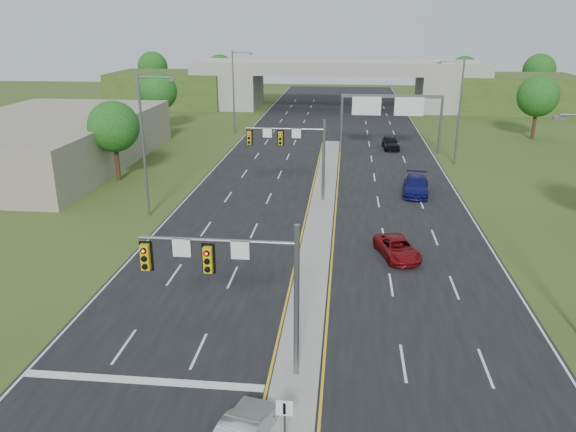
# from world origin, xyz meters

# --- Properties ---
(ground) EXTENTS (240.00, 240.00, 0.00)m
(ground) POSITION_xyz_m (0.00, 0.00, 0.00)
(ground) COLOR #334B1B
(ground) RESTS_ON ground
(road) EXTENTS (24.00, 160.00, 0.02)m
(road) POSITION_xyz_m (0.00, 35.00, 0.01)
(road) COLOR black
(road) RESTS_ON ground
(median) EXTENTS (2.00, 54.00, 0.16)m
(median) POSITION_xyz_m (0.00, 23.00, 0.10)
(median) COLOR gray
(median) RESTS_ON road
(lane_markings) EXTENTS (23.72, 160.00, 0.01)m
(lane_markings) POSITION_xyz_m (-0.60, 28.91, 0.02)
(lane_markings) COLOR gold
(lane_markings) RESTS_ON road
(signal_mast_near) EXTENTS (6.62, 0.60, 7.00)m
(signal_mast_near) POSITION_xyz_m (-2.26, -0.07, 4.73)
(signal_mast_near) COLOR slate
(signal_mast_near) RESTS_ON ground
(signal_mast_far) EXTENTS (6.62, 0.60, 7.00)m
(signal_mast_far) POSITION_xyz_m (-2.26, 24.93, 4.73)
(signal_mast_far) COLOR slate
(signal_mast_far) RESTS_ON ground
(keep_right_sign) EXTENTS (0.60, 0.13, 2.20)m
(keep_right_sign) POSITION_xyz_m (0.00, -4.53, 1.52)
(keep_right_sign) COLOR slate
(keep_right_sign) RESTS_ON ground
(sign_gantry) EXTENTS (11.58, 0.44, 6.67)m
(sign_gantry) POSITION_xyz_m (6.68, 44.92, 5.24)
(sign_gantry) COLOR slate
(sign_gantry) RESTS_ON ground
(overpass) EXTENTS (80.00, 14.00, 8.10)m
(overpass) POSITION_xyz_m (0.00, 80.00, 3.55)
(overpass) COLOR gray
(overpass) RESTS_ON ground
(lightpole_l_mid) EXTENTS (2.85, 0.25, 11.00)m
(lightpole_l_mid) POSITION_xyz_m (-13.30, 20.00, 6.10)
(lightpole_l_mid) COLOR slate
(lightpole_l_mid) RESTS_ON ground
(lightpole_l_far) EXTENTS (2.85, 0.25, 11.00)m
(lightpole_l_far) POSITION_xyz_m (-13.30, 55.00, 6.10)
(lightpole_l_far) COLOR slate
(lightpole_l_far) RESTS_ON ground
(lightpole_r_far) EXTENTS (2.85, 0.25, 11.00)m
(lightpole_r_far) POSITION_xyz_m (13.30, 40.00, 6.10)
(lightpole_r_far) COLOR slate
(lightpole_r_far) RESTS_ON ground
(tree_l_near) EXTENTS (4.80, 4.80, 7.60)m
(tree_l_near) POSITION_xyz_m (-20.00, 30.00, 5.18)
(tree_l_near) COLOR #382316
(tree_l_near) RESTS_ON ground
(tree_l_mid) EXTENTS (5.20, 5.20, 8.12)m
(tree_l_mid) POSITION_xyz_m (-24.00, 55.00, 5.51)
(tree_l_mid) COLOR #382316
(tree_l_mid) RESTS_ON ground
(tree_r_mid) EXTENTS (5.20, 5.20, 8.12)m
(tree_r_mid) POSITION_xyz_m (26.00, 55.00, 5.51)
(tree_r_mid) COLOR #382316
(tree_r_mid) RESTS_ON ground
(tree_back_a) EXTENTS (6.00, 6.00, 8.85)m
(tree_back_a) POSITION_xyz_m (-38.00, 94.00, 5.84)
(tree_back_a) COLOR #382316
(tree_back_a) RESTS_ON ground
(tree_back_b) EXTENTS (5.60, 5.60, 8.32)m
(tree_back_b) POSITION_xyz_m (-24.00, 94.00, 5.51)
(tree_back_b) COLOR #382316
(tree_back_b) RESTS_ON ground
(tree_back_c) EXTENTS (5.60, 5.60, 8.32)m
(tree_back_c) POSITION_xyz_m (24.00, 94.00, 5.51)
(tree_back_c) COLOR #382316
(tree_back_c) RESTS_ON ground
(tree_back_d) EXTENTS (6.00, 6.00, 8.85)m
(tree_back_d) POSITION_xyz_m (38.00, 94.00, 5.84)
(tree_back_d) COLOR #382316
(tree_back_d) RESTS_ON ground
(commercial_building) EXTENTS (18.00, 30.00, 5.00)m
(commercial_building) POSITION_xyz_m (-30.00, 35.00, 2.50)
(commercial_building) COLOR gray
(commercial_building) RESTS_ON ground
(car_far_a) EXTENTS (3.20, 4.90, 1.25)m
(car_far_a) POSITION_xyz_m (5.35, 13.63, 0.65)
(car_far_a) COLOR maroon
(car_far_a) RESTS_ON road
(car_far_b) EXTENTS (2.73, 5.51, 1.54)m
(car_far_b) POSITION_xyz_m (8.10, 28.17, 0.79)
(car_far_b) COLOR #0D0F4F
(car_far_b) RESTS_ON road
(car_far_c) EXTENTS (2.04, 4.56, 1.52)m
(car_far_c) POSITION_xyz_m (7.15, 46.88, 0.78)
(car_far_c) COLOR black
(car_far_c) RESTS_ON road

